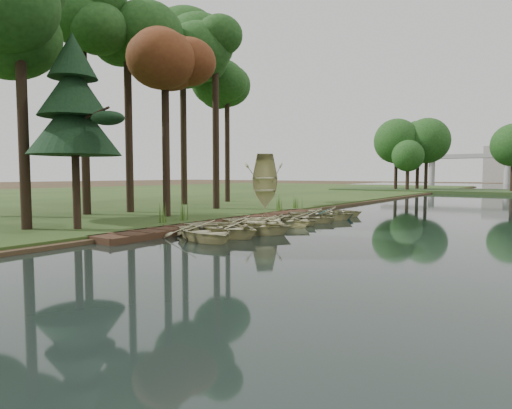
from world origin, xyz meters
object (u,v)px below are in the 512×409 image
Objects in this scene: rowboat_0 at (205,230)px; pine_tree at (74,106)px; rowboat_2 at (249,225)px; boardwalk at (233,222)px; rowboat_1 at (222,226)px; stored_rowboat at (264,204)px.

pine_tree is (-5.43, -2.12, 5.06)m from rowboat_0.
rowboat_2 is at bearing 37.69° from pine_tree.
boardwalk is 4.23× the size of rowboat_2.
rowboat_1 is 1.28m from rowboat_2.
rowboat_1 is at bearing -110.91° from stored_rowboat.
rowboat_0 is at bearing -112.84° from stored_rowboat.
stored_rowboat is (-4.67, 9.92, 0.23)m from rowboat_1.
rowboat_2 is at bearing -14.38° from rowboat_1.
stored_rowboat reaches higher than rowboat_1.
rowboat_0 is at bearing -62.86° from boardwalk.
rowboat_0 is 7.72m from pine_tree.
pine_tree is at bearing 136.32° from rowboat_0.
stored_rowboat is at bearing 10.47° from rowboat_2.
rowboat_1 reaches higher than rowboat_2.
rowboat_1 is at bearing 31.88° from pine_tree.
pine_tree is at bearing -138.95° from stored_rowboat.
stored_rowboat is at bearing 110.12° from boardwalk.
stored_rowboat is (-4.78, 11.11, 0.25)m from rowboat_0.
stored_rowboat is (-5.16, 8.74, 0.24)m from rowboat_2.
rowboat_2 is 8.92m from pine_tree.
pine_tree reaches higher than stored_rowboat.
rowboat_2 is at bearing -105.56° from stored_rowboat.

